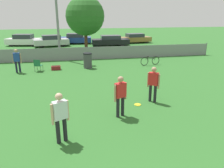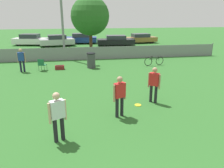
% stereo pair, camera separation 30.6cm
% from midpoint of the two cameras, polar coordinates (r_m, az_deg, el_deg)
% --- Properties ---
extents(fence_backline, '(23.73, 0.07, 1.21)m').
position_cam_midpoint_polar(fence_backline, '(19.31, -5.77, 7.97)').
color(fence_backline, gray).
rests_on(fence_backline, ground_plane).
extents(light_pole, '(0.90, 0.36, 8.34)m').
position_cam_midpoint_polar(light_pole, '(19.75, -12.76, 20.62)').
color(light_pole, gray).
rests_on(light_pole, ground_plane).
extents(tree_near_pole, '(3.73, 3.73, 5.50)m').
position_cam_midpoint_polar(tree_near_pole, '(22.16, -5.33, 17.26)').
color(tree_near_pole, '#4C331E').
rests_on(tree_near_pole, ground_plane).
extents(player_receiver_white, '(0.53, 0.38, 1.63)m').
position_cam_midpoint_polar(player_receiver_white, '(6.89, -12.78, -7.54)').
color(player_receiver_white, black).
rests_on(player_receiver_white, ground_plane).
extents(player_thrower_red, '(0.46, 0.44, 1.63)m').
position_cam_midpoint_polar(player_thrower_red, '(9.88, 11.80, 0.41)').
color(player_thrower_red, black).
rests_on(player_thrower_red, ground_plane).
extents(player_defender_red, '(0.54, 0.37, 1.63)m').
position_cam_midpoint_polar(player_defender_red, '(8.33, 3.06, -2.55)').
color(player_defender_red, black).
rests_on(player_defender_red, ground_plane).
extents(spectator_in_blue, '(0.56, 0.25, 1.61)m').
position_cam_midpoint_polar(spectator_in_blue, '(16.17, -22.10, 6.17)').
color(spectator_in_blue, '#191933').
rests_on(spectator_in_blue, ground_plane).
extents(frisbee_disc, '(0.29, 0.29, 0.03)m').
position_cam_midpoint_polar(frisbee_disc, '(9.76, 7.68, -5.46)').
color(frisbee_disc, yellow).
rests_on(frisbee_disc, ground_plane).
extents(folding_chair_sideline, '(0.58, 0.58, 0.85)m').
position_cam_midpoint_polar(folding_chair_sideline, '(16.08, -17.33, 4.98)').
color(folding_chair_sideline, '#333338').
rests_on(folding_chair_sideline, ground_plane).
extents(bicycle_sideline, '(1.64, 0.45, 0.71)m').
position_cam_midpoint_polar(bicycle_sideline, '(17.37, 11.43, 5.91)').
color(bicycle_sideline, black).
rests_on(bicycle_sideline, ground_plane).
extents(trash_bin, '(0.64, 0.64, 1.12)m').
position_cam_midpoint_polar(trash_bin, '(16.27, -4.92, 6.18)').
color(trash_bin, '#3F3F44').
rests_on(trash_bin, ground_plane).
extents(gear_bag_sideline, '(0.64, 0.35, 0.31)m').
position_cam_midpoint_polar(gear_bag_sideline, '(16.24, -12.99, 4.24)').
color(gear_bag_sideline, maroon).
rests_on(gear_bag_sideline, ground_plane).
extents(parked_car_white, '(4.46, 2.45, 1.41)m').
position_cam_midpoint_polar(parked_car_white, '(30.02, -20.29, 10.78)').
color(parked_car_white, black).
rests_on(parked_car_white, ground_plane).
extents(parked_car_silver, '(4.36, 2.38, 1.38)m').
position_cam_midpoint_polar(parked_car_silver, '(28.17, -13.85, 10.95)').
color(parked_car_silver, black).
rests_on(parked_car_silver, ground_plane).
extents(parked_car_blue, '(4.33, 2.20, 1.35)m').
position_cam_midpoint_polar(parked_car_blue, '(30.17, -7.80, 11.69)').
color(parked_car_blue, black).
rests_on(parked_car_blue, ground_plane).
extents(parked_car_dark, '(4.65, 2.05, 1.30)m').
position_cam_midpoint_polar(parked_car_dark, '(27.69, 1.32, 11.28)').
color(parked_car_dark, black).
rests_on(parked_car_dark, ground_plane).
extents(parked_car_tan, '(4.49, 2.08, 1.26)m').
position_cam_midpoint_polar(parked_car_tan, '(30.69, 7.73, 11.73)').
color(parked_car_tan, black).
rests_on(parked_car_tan, ground_plane).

